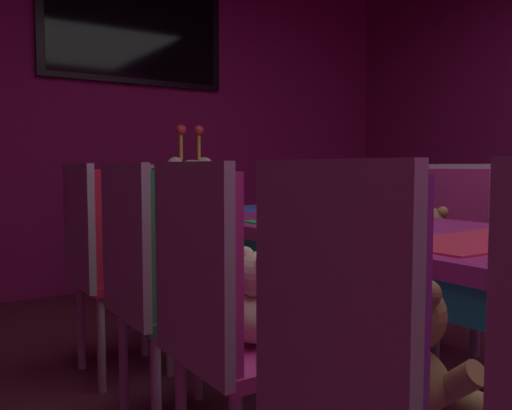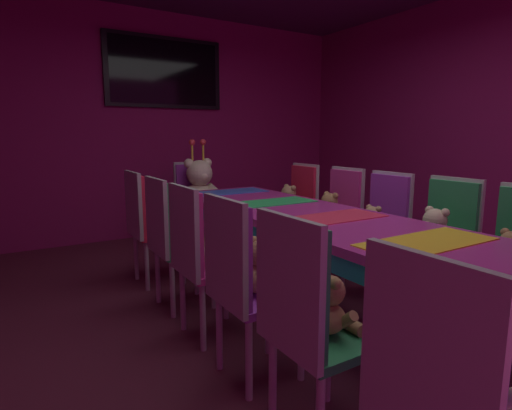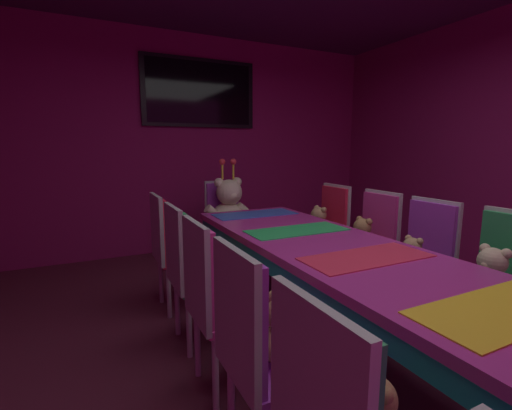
% 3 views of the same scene
% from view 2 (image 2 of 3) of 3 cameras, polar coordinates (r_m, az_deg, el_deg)
% --- Properties ---
extents(ground_plane, '(7.90, 7.90, 0.00)m').
position_cam_2_polar(ground_plane, '(3.01, 9.79, -15.73)').
color(ground_plane, '#591E33').
extents(wall_back, '(5.20, 0.12, 2.80)m').
position_cam_2_polar(wall_back, '(5.54, -12.52, 10.60)').
color(wall_back, '#8C1959').
rests_on(wall_back, ground_plane).
extents(banquet_table, '(0.90, 3.47, 0.75)m').
position_cam_2_polar(banquet_table, '(2.80, 10.17, -3.45)').
color(banquet_table, '#B22D8C').
rests_on(banquet_table, ground_plane).
extents(chair_left_0, '(0.42, 0.41, 0.98)m').
position_cam_2_polar(chair_left_0, '(1.35, 23.97, -21.93)').
color(chair_left_0, '#2D47B2').
rests_on(chair_left_0, ground_plane).
extents(teddy_left_0, '(0.23, 0.30, 0.28)m').
position_cam_2_polar(teddy_left_0, '(1.46, 27.34, -20.30)').
color(teddy_left_0, beige).
rests_on(teddy_left_0, chair_left_0).
extents(chair_left_1, '(0.42, 0.41, 0.98)m').
position_cam_2_polar(chair_left_1, '(1.71, 6.52, -14.12)').
color(chair_left_1, '#268C4C').
rests_on(chair_left_1, ground_plane).
extents(teddy_left_1, '(0.21, 0.27, 0.26)m').
position_cam_2_polar(teddy_left_1, '(1.80, 10.17, -13.82)').
color(teddy_left_1, '#9E7247').
rests_on(teddy_left_1, chair_left_1).
extents(chair_left_2, '(0.42, 0.41, 0.98)m').
position_cam_2_polar(chair_left_2, '(2.12, -2.38, -9.30)').
color(chair_left_2, purple).
rests_on(chair_left_2, ground_plane).
extents(teddy_left_2, '(0.25, 0.32, 0.30)m').
position_cam_2_polar(teddy_left_2, '(2.19, 0.97, -8.92)').
color(teddy_left_2, '#9E7247').
rests_on(teddy_left_2, chair_left_2).
extents(chair_left_3, '(0.42, 0.41, 0.98)m').
position_cam_2_polar(chair_left_3, '(2.59, -8.25, -5.84)').
color(chair_left_3, '#CC338C').
rests_on(chair_left_3, ground_plane).
extents(teddy_left_3, '(0.23, 0.29, 0.28)m').
position_cam_2_polar(teddy_left_3, '(2.65, -5.39, -5.83)').
color(teddy_left_3, beige).
rests_on(teddy_left_3, chair_left_3).
extents(chair_left_4, '(0.42, 0.41, 0.98)m').
position_cam_2_polar(chair_left_4, '(3.07, -12.08, -3.50)').
color(chair_left_4, '#268C4C').
rests_on(chair_left_4, ground_plane).
extents(teddy_left_4, '(0.26, 0.34, 0.32)m').
position_cam_2_polar(teddy_left_4, '(3.12, -9.55, -3.23)').
color(teddy_left_4, olive).
rests_on(teddy_left_4, chair_left_4).
extents(chair_left_5, '(0.42, 0.41, 0.98)m').
position_cam_2_polar(chair_left_5, '(3.64, -15.25, -1.59)').
color(chair_left_5, red).
rests_on(chair_left_5, ground_plane).
extents(teddy_left_5, '(0.23, 0.30, 0.28)m').
position_cam_2_polar(teddy_left_5, '(3.69, -13.10, -1.62)').
color(teddy_left_5, olive).
rests_on(teddy_left_5, chair_left_5).
extents(teddy_right_1, '(0.23, 0.29, 0.28)m').
position_cam_2_polar(teddy_right_1, '(2.88, 31.62, -6.04)').
color(teddy_right_1, '#9E7247').
rests_on(teddy_right_1, chair_right_1).
extents(chair_right_2, '(0.42, 0.41, 0.98)m').
position_cam_2_polar(chair_right_2, '(3.27, 24.76, -3.38)').
color(chair_right_2, '#268C4C').
rests_on(chair_right_2, ground_plane).
extents(teddy_right_2, '(0.27, 0.35, 0.33)m').
position_cam_2_polar(teddy_right_2, '(3.15, 23.27, -3.70)').
color(teddy_right_2, beige).
rests_on(teddy_right_2, chair_right_2).
extents(chair_right_3, '(0.42, 0.41, 0.98)m').
position_cam_2_polar(chair_right_3, '(3.56, 17.20, -1.93)').
color(chair_right_3, purple).
rests_on(chair_right_3, ground_plane).
extents(teddy_right_3, '(0.22, 0.28, 0.27)m').
position_cam_2_polar(teddy_right_3, '(3.46, 15.61, -2.57)').
color(teddy_right_3, tan).
rests_on(teddy_right_3, chair_right_3).
extents(chair_right_4, '(0.42, 0.41, 0.98)m').
position_cam_2_polar(chair_right_4, '(3.94, 11.56, -0.60)').
color(chair_right_4, '#CC338C').
rests_on(chair_right_4, ground_plane).
extents(teddy_right_4, '(0.25, 0.33, 0.31)m').
position_cam_2_polar(teddy_right_4, '(3.85, 9.97, -0.88)').
color(teddy_right_4, '#9E7247').
rests_on(teddy_right_4, chair_right_4).
extents(chair_right_5, '(0.42, 0.41, 0.98)m').
position_cam_2_polar(chair_right_5, '(4.39, 5.98, 0.56)').
color(chair_right_5, red).
rests_on(chair_right_5, ground_plane).
extents(teddy_right_5, '(0.26, 0.34, 0.32)m').
position_cam_2_polar(teddy_right_5, '(4.30, 4.43, 0.37)').
color(teddy_right_5, tan).
rests_on(teddy_right_5, chair_right_5).
extents(throne_chair, '(0.41, 0.42, 0.98)m').
position_cam_2_polar(throne_chair, '(4.72, -8.49, 1.16)').
color(throne_chair, purple).
rests_on(throne_chair, ground_plane).
extents(king_teddy_bear, '(0.61, 0.47, 0.78)m').
position_cam_2_polar(king_teddy_bear, '(4.56, -7.72, 2.29)').
color(king_teddy_bear, beige).
rests_on(king_teddy_bear, throne_chair).
extents(wall_tv, '(1.48, 0.06, 0.86)m').
position_cam_2_polar(wall_tv, '(5.50, -12.45, 17.41)').
color(wall_tv, black).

